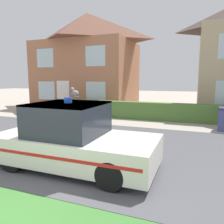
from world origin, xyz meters
The scene contains 6 objects.
ground_plane centered at (0.00, 0.00, 0.00)m, with size 80.00×80.00×0.00m, color #A89E8E.
road_strip centered at (0.00, 3.93, 0.01)m, with size 28.00×6.52×0.01m, color #4C4C51.
garden_hedge centered at (-0.04, 9.32, 0.48)m, with size 10.14×0.52×0.95m, color #4C7233.
police_car centered at (-0.09, 2.16, 0.72)m, with size 4.07×1.86×1.74m.
cat centered at (-0.17, 2.39, 1.85)m, with size 0.28×0.16×0.25m.
house_left centered at (-5.43, 13.30, 3.69)m, with size 7.48×5.59×7.23m.
Camera 1 is at (2.71, -2.43, 2.19)m, focal length 35.00 mm.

